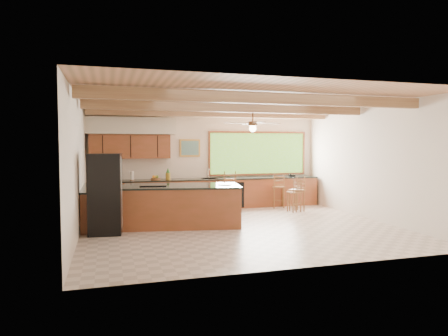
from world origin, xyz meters
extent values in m
plane|color=beige|center=(0.00, 0.00, 0.00)|extent=(7.20, 7.20, 0.00)
cube|color=beige|center=(0.00, 3.25, 1.50)|extent=(7.20, 0.04, 3.00)
cube|color=beige|center=(0.00, -3.25, 1.50)|extent=(7.20, 0.04, 3.00)
cube|color=beige|center=(-3.60, 0.00, 1.50)|extent=(0.04, 6.50, 3.00)
cube|color=beige|center=(3.60, 0.00, 1.50)|extent=(0.04, 6.50, 3.00)
cube|color=#B17958|center=(0.00, 0.00, 3.00)|extent=(7.20, 6.50, 0.04)
cube|color=#97764B|center=(0.00, -1.60, 2.86)|extent=(7.10, 0.15, 0.22)
cube|color=#97764B|center=(0.00, 0.50, 2.86)|extent=(7.10, 0.15, 0.22)
cube|color=#97764B|center=(0.00, 2.30, 2.86)|extent=(7.10, 0.15, 0.22)
cube|color=brown|center=(-2.35, 3.06, 1.90)|extent=(2.30, 0.35, 0.70)
cube|color=beige|center=(-2.35, 2.99, 2.50)|extent=(2.60, 0.50, 0.48)
cylinder|color=#FFEABF|center=(-3.05, 2.99, 2.27)|extent=(0.10, 0.10, 0.01)
cylinder|color=#FFEABF|center=(-1.65, 2.99, 2.27)|extent=(0.10, 0.10, 0.01)
cube|color=#8AC646|center=(1.70, 3.22, 1.67)|extent=(3.20, 0.04, 1.30)
cube|color=#AB7D34|center=(-0.55, 3.22, 1.85)|extent=(0.64, 0.03, 0.54)
cube|color=#457C5F|center=(-0.55, 3.20, 1.85)|extent=(0.54, 0.01, 0.44)
cube|color=brown|center=(0.00, 2.91, 0.44)|extent=(7.00, 0.65, 0.88)
cube|color=black|center=(0.00, 2.91, 0.90)|extent=(7.04, 0.69, 0.04)
cube|color=brown|center=(-3.26, 1.35, 0.44)|extent=(0.65, 2.35, 0.88)
cube|color=black|center=(-3.26, 1.35, 0.90)|extent=(0.69, 2.39, 0.04)
cube|color=black|center=(0.70, 2.58, 0.42)|extent=(0.60, 0.02, 0.78)
cube|color=silver|center=(0.00, 2.91, 0.91)|extent=(0.50, 0.38, 0.03)
cylinder|color=silver|center=(0.00, 3.11, 1.07)|extent=(0.03, 0.03, 0.30)
cylinder|color=silver|center=(0.00, 3.01, 1.20)|extent=(0.03, 0.20, 0.03)
cylinder|color=silver|center=(-2.32, 2.99, 1.05)|extent=(0.10, 0.10, 0.25)
cylinder|color=#1E3F19|center=(-2.92, 2.89, 1.03)|extent=(0.06, 0.06, 0.21)
cylinder|color=#1E3F19|center=(-2.79, 2.98, 1.02)|extent=(0.06, 0.06, 0.20)
cube|color=black|center=(2.74, 2.87, 0.96)|extent=(0.22, 0.18, 0.09)
cube|color=brown|center=(-1.30, 0.60, 0.47)|extent=(2.94, 1.74, 0.94)
cube|color=black|center=(-1.30, 0.60, 0.96)|extent=(2.99, 1.79, 0.04)
cube|color=black|center=(-1.94, 0.71, 0.99)|extent=(0.69, 0.59, 0.02)
cylinder|color=silver|center=(-0.25, 0.42, 0.99)|extent=(0.34, 0.34, 0.02)
cube|color=black|center=(-3.05, 0.17, 0.88)|extent=(0.75, 0.74, 1.77)
cube|color=silver|center=(-2.71, 0.17, 0.88)|extent=(0.02, 0.05, 1.62)
cube|color=brown|center=(0.45, 2.45, 0.71)|extent=(0.43, 0.43, 0.04)
cylinder|color=brown|center=(0.29, 2.28, 0.34)|extent=(0.04, 0.04, 0.69)
cylinder|color=brown|center=(0.62, 2.28, 0.34)|extent=(0.04, 0.04, 0.69)
cylinder|color=brown|center=(0.29, 2.62, 0.34)|extent=(0.04, 0.04, 0.69)
cylinder|color=brown|center=(0.62, 2.62, 0.34)|extent=(0.04, 0.04, 0.69)
cube|color=brown|center=(2.32, 1.67, 0.62)|extent=(0.45, 0.45, 0.04)
cylinder|color=brown|center=(2.18, 1.52, 0.30)|extent=(0.04, 0.04, 0.60)
cylinder|color=brown|center=(2.47, 1.52, 0.30)|extent=(0.04, 0.04, 0.60)
cylinder|color=brown|center=(2.18, 1.81, 0.30)|extent=(0.04, 0.04, 0.60)
cylinder|color=brown|center=(2.47, 1.81, 0.30)|extent=(0.04, 0.04, 0.60)
cube|color=brown|center=(2.08, 2.45, 0.64)|extent=(0.48, 0.48, 0.04)
cylinder|color=brown|center=(1.93, 2.30, 0.31)|extent=(0.04, 0.04, 0.62)
cylinder|color=brown|center=(2.23, 2.30, 0.31)|extent=(0.04, 0.04, 0.62)
cylinder|color=brown|center=(1.93, 2.60, 0.31)|extent=(0.04, 0.04, 0.62)
cylinder|color=brown|center=(2.23, 2.60, 0.31)|extent=(0.04, 0.04, 0.62)
cube|color=brown|center=(2.20, 1.60, 0.57)|extent=(0.40, 0.40, 0.04)
cylinder|color=brown|center=(2.07, 1.47, 0.28)|extent=(0.03, 0.03, 0.56)
cylinder|color=brown|center=(2.34, 1.47, 0.28)|extent=(0.03, 0.03, 0.56)
cylinder|color=brown|center=(2.07, 1.73, 0.28)|extent=(0.03, 0.03, 0.56)
cylinder|color=brown|center=(2.34, 1.73, 0.28)|extent=(0.03, 0.03, 0.56)
camera|label=1|loc=(-2.99, -8.89, 1.97)|focal=32.00mm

